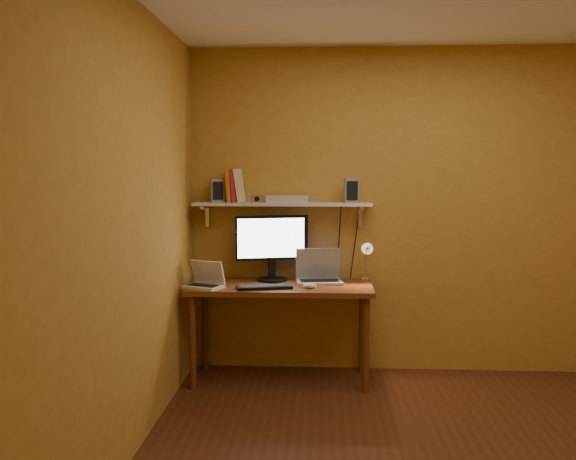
# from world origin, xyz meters

# --- Properties ---
(room) EXTENTS (3.44, 3.24, 2.64)m
(room) POSITION_xyz_m (0.00, 0.00, 1.30)
(room) COLOR #4E2A14
(room) RESTS_ON ground
(desk) EXTENTS (1.40, 0.60, 0.75)m
(desk) POSITION_xyz_m (-0.95, 1.28, 0.66)
(desk) COLOR brown
(desk) RESTS_ON ground
(wall_shelf) EXTENTS (1.40, 0.25, 0.21)m
(wall_shelf) POSITION_xyz_m (-0.95, 1.47, 1.36)
(wall_shelf) COLOR silver
(wall_shelf) RESTS_ON room
(monitor) EXTENTS (0.57, 0.30, 0.52)m
(monitor) POSITION_xyz_m (-1.03, 1.45, 1.04)
(monitor) COLOR black
(monitor) RESTS_ON desk
(laptop) EXTENTS (0.38, 0.30, 0.26)m
(laptop) POSITION_xyz_m (-0.66, 1.41, 0.82)
(laptop) COLOR gray
(laptop) RESTS_ON desk
(netbook) EXTENTS (0.32, 0.28, 0.20)m
(netbook) POSITION_xyz_m (-1.51, 1.14, 0.81)
(netbook) COLOR silver
(netbook) RESTS_ON desk
(keyboard) EXTENTS (0.43, 0.24, 0.02)m
(keyboard) POSITION_xyz_m (-1.06, 1.12, 0.76)
(keyboard) COLOR black
(keyboard) RESTS_ON desk
(mouse) EXTENTS (0.12, 0.09, 0.04)m
(mouse) POSITION_xyz_m (-0.73, 1.15, 0.77)
(mouse) COLOR silver
(mouse) RESTS_ON desk
(desk_lamp) EXTENTS (0.09, 0.23, 0.38)m
(desk_lamp) POSITION_xyz_m (-0.29, 1.41, 0.96)
(desk_lamp) COLOR silver
(desk_lamp) RESTS_ON desk
(speaker_left) EXTENTS (0.13, 0.13, 0.18)m
(speaker_left) POSITION_xyz_m (-1.47, 1.47, 1.47)
(speaker_left) COLOR gray
(speaker_left) RESTS_ON wall_shelf
(speaker_right) EXTENTS (0.11, 0.11, 0.19)m
(speaker_right) POSITION_xyz_m (-0.41, 1.46, 1.47)
(speaker_right) COLOR gray
(speaker_right) RESTS_ON wall_shelf
(books) EXTENTS (0.15, 0.18, 0.27)m
(books) POSITION_xyz_m (-1.33, 1.49, 1.51)
(books) COLOR orange
(books) RESTS_ON wall_shelf
(shelf_camera) EXTENTS (0.11, 0.05, 0.06)m
(shelf_camera) POSITION_xyz_m (-1.14, 1.40, 1.41)
(shelf_camera) COLOR silver
(shelf_camera) RESTS_ON wall_shelf
(router) EXTENTS (0.33, 0.22, 0.05)m
(router) POSITION_xyz_m (-0.91, 1.47, 1.40)
(router) COLOR silver
(router) RESTS_ON wall_shelf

